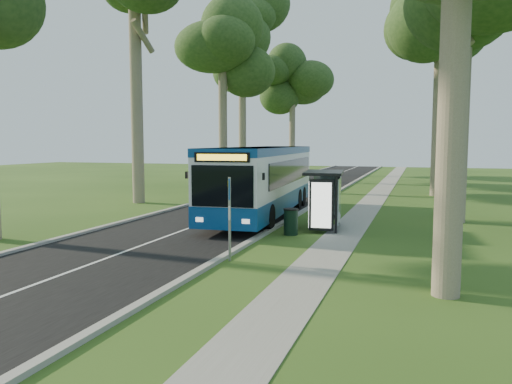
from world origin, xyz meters
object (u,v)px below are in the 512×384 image
(litter_bin, at_px, (291,222))
(bus_stop_sign, at_px, (230,209))
(car_white, at_px, (238,178))
(bus, at_px, (263,181))
(car_silver, at_px, (270,170))
(bus_shelter, at_px, (326,189))

(litter_bin, bearing_deg, bus_stop_sign, -98.16)
(car_white, bearing_deg, bus_stop_sign, -48.06)
(bus, height_order, car_white, bus)
(bus_stop_sign, distance_m, car_white, 25.86)
(bus, bearing_deg, car_silver, 102.13)
(bus_stop_sign, bearing_deg, bus, 83.26)
(bus, height_order, bus_shelter, bus)
(bus_stop_sign, height_order, car_silver, bus_stop_sign)
(bus, height_order, litter_bin, bus)
(car_white, relative_size, car_silver, 0.95)
(car_white, xyz_separation_m, car_silver, (-0.65, 11.42, 0.02))
(bus_shelter, relative_size, car_white, 0.65)
(bus_shelter, height_order, car_silver, bus_shelter)
(bus_stop_sign, xyz_separation_m, bus_shelter, (1.79, 6.37, 0.10))
(car_white, bearing_deg, bus, -43.10)
(car_white, bearing_deg, car_silver, 115.29)
(bus, relative_size, bus_shelter, 4.36)
(litter_bin, xyz_separation_m, car_white, (-9.49, 19.43, 0.25))
(bus_stop_sign, relative_size, bus_shelter, 0.87)
(bus, xyz_separation_m, bus_shelter, (3.69, -3.05, -0.06))
(bus_stop_sign, xyz_separation_m, car_white, (-8.79, 24.30, -0.83))
(bus_stop_sign, distance_m, car_silver, 36.96)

